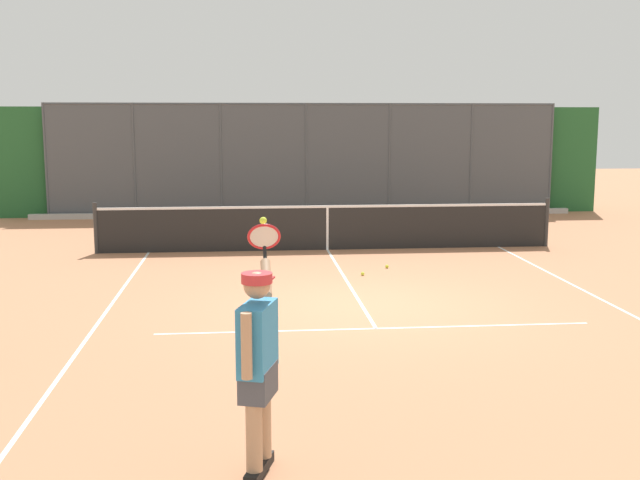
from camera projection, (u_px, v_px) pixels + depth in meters
ground_plane at (362, 305)px, 11.68m from camera, size 60.00×60.00×0.00m
court_line_markings at (378, 331)px, 10.24m from camera, size 7.63×11.51×0.01m
fence_backdrop at (304, 161)px, 22.76m from camera, size 17.56×1.37×3.23m
tennis_net at (327, 227)px, 16.51m from camera, size 9.81×0.09×1.07m
tennis_player at (258, 357)px, 6.02m from camera, size 0.39×1.39×1.94m
tennis_ball_near_net at (363, 274)px, 13.87m from camera, size 0.07×0.07×0.07m
tennis_ball_near_baseline at (387, 266)px, 14.55m from camera, size 0.07×0.07×0.07m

